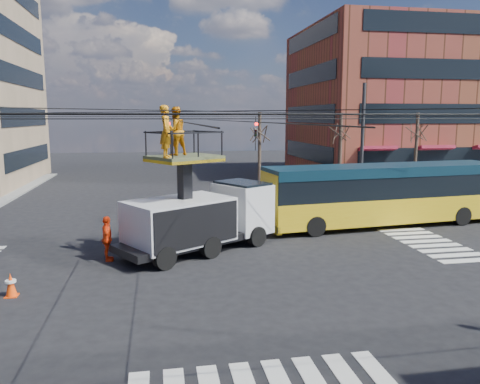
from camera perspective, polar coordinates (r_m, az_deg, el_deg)
name	(u,v)px	position (r m, az deg, el deg)	size (l,w,h in m)	color
ground	(211,255)	(19.69, -3.53, -7.62)	(120.00, 120.00, 0.00)	black
sidewalk_ne	(410,178)	(46.30, 20.00, 1.59)	(18.00, 18.00, 0.12)	slate
crosswalks	(211,254)	(19.69, -3.53, -7.60)	(22.40, 22.40, 0.02)	silver
building_ne	(407,103)	(49.05, 19.70, 10.14)	(20.06, 16.06, 14.00)	brown
overhead_network	(207,151)	(19.30, -4.01, 5.00)	(24.24, 24.24, 8.00)	#2D2D30
tree_a	(260,132)	(33.03, 2.41, 7.29)	(2.00, 2.00, 6.00)	#382B21
tree_b	(341,132)	(34.81, 12.18, 7.19)	(2.00, 2.00, 6.00)	#382B21
tree_c	(417,131)	(37.48, 20.77, 6.93)	(2.00, 2.00, 6.00)	#382B21
utility_truck	(200,204)	(19.89, -4.87, -1.45)	(7.15, 5.66, 6.12)	black
city_bus	(385,193)	(25.73, 17.31, -0.11)	(13.30, 4.03, 3.20)	gold
traffic_cone	(11,285)	(16.84, -26.16, -10.10)	(0.36, 0.36, 0.78)	#FF440A
worker_ground	(107,239)	(19.31, -15.89, -5.50)	(1.06, 0.44, 1.81)	#F93D0F
flagger	(275,213)	(23.15, 4.30, -2.57)	(1.28, 0.73, 1.97)	orange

